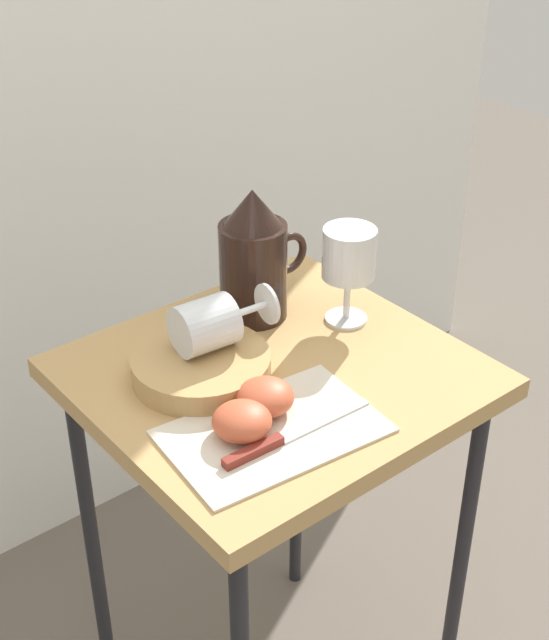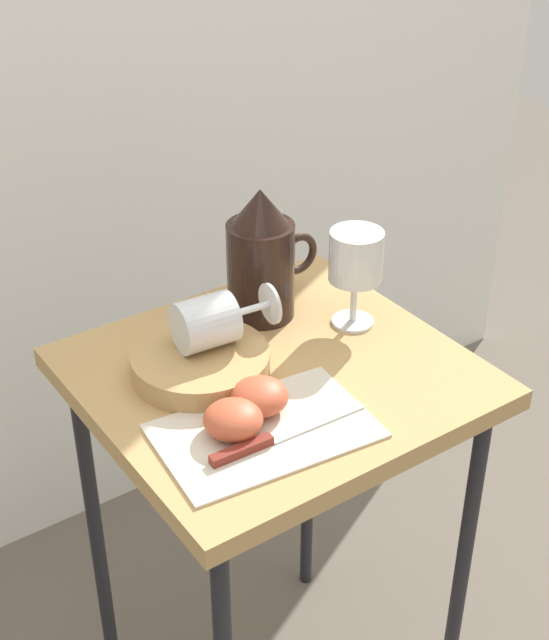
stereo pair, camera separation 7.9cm
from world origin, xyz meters
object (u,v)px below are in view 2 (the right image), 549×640
Objects in this scene: basket_tray at (201,363)px; apple_half_left at (233,419)px; wine_glass_upright at (356,261)px; wine_glass_tipped_near at (208,322)px; pitcher at (261,266)px; knife at (266,441)px; table at (275,415)px; apple_half_right at (259,396)px.

basket_tray is 2.54× the size of apple_half_left.
apple_half_left is at bearing -156.93° from wine_glass_upright.
wine_glass_tipped_near reaches higher than basket_tray.
pitcher is 0.33m from knife.
basket_tray is at bearing 151.88° from table.
wine_glass_upright is at bearing 23.07° from apple_half_left.
apple_half_left is at bearing -104.33° from basket_tray.
pitcher reaches higher than basket_tray.
pitcher reaches higher than apple_half_left.
wine_glass_upright is 2.01× the size of apple_half_right.
pitcher is at bearing 57.05° from knife.
pitcher is 0.92× the size of knife.
wine_glass_tipped_near is at bearing 69.23° from apple_half_left.
apple_half_right reaches higher than basket_tray.
apple_half_left is (-0.04, -0.14, 0.01)m from basket_tray.
apple_half_left is at bearing -130.87° from pitcher.
wine_glass_upright reaches higher than table.
table is at bearing 44.13° from apple_half_right.
knife is at bearing -116.97° from apple_half_right.
wine_glass_tipped_near is at bearing 88.73° from apple_half_right.
wine_glass_tipped_near is at bearing 173.83° from wine_glass_upright.
basket_tray is 0.19m from pitcher.
wine_glass_tipped_near is 1.97× the size of apple_half_left.
apple_half_right is at bearing -156.62° from wine_glass_upright.
table is 0.19m from knife.
wine_glass_upright is 2.01× the size of apple_half_left.
pitcher reaches higher than table.
apple_half_right is 0.07m from knife.
pitcher is 0.16m from wine_glass_tipped_near.
knife is at bearing -122.95° from pitcher.
knife reaches higher than table.
basket_tray is 0.06m from wine_glass_tipped_near.
knife is at bearing -94.37° from basket_tray.
knife is (-0.10, -0.13, 0.09)m from table.
knife is (0.02, -0.04, -0.02)m from apple_half_left.
wine_glass_upright reaches higher than apple_half_right.
apple_half_right reaches higher than knife.
apple_half_left reaches higher than basket_tray.
basket_tray reaches higher than knife.
apple_half_left and apple_half_right have the same top height.
basket_tray is at bearing -153.27° from wine_glass_tipped_near.
table is 4.82× the size of wine_glass_upright.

